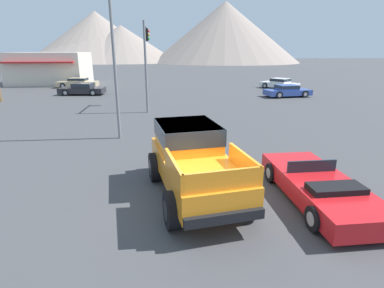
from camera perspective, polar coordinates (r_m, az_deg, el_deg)
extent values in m
plane|color=#424244|center=(8.76, 1.29, -11.19)|extent=(320.00, 320.00, 0.00)
cube|color=orange|center=(8.79, 0.65, -4.68)|extent=(2.65, 4.98, 0.70)
cube|color=orange|center=(9.42, -0.89, 1.63)|extent=(2.07, 2.34, 0.79)
cube|color=#1E2833|center=(9.38, -0.89, 2.46)|extent=(2.12, 2.39, 0.51)
cube|color=orange|center=(7.18, -3.56, -4.85)|extent=(0.38, 1.88, 0.48)
cube|color=orange|center=(7.72, 9.90, -3.46)|extent=(0.38, 1.88, 0.48)
cube|color=orange|center=(6.61, 5.90, -6.94)|extent=(1.82, 0.37, 0.48)
cube|color=black|center=(11.08, -2.72, -1.23)|extent=(1.87, 0.46, 0.24)
cube|color=black|center=(6.84, 6.25, -13.82)|extent=(1.87, 0.46, 0.24)
cylinder|color=black|center=(10.10, -7.05, -4.32)|extent=(0.49, 0.99, 0.95)
cylinder|color=#232326|center=(10.10, -7.05, -4.32)|extent=(0.44, 0.57, 0.52)
cylinder|color=black|center=(10.52, 3.69, -3.31)|extent=(0.49, 0.99, 0.95)
cylinder|color=#232326|center=(10.52, 3.69, -3.31)|extent=(0.44, 0.57, 0.52)
cylinder|color=black|center=(7.48, -3.75, -12.42)|extent=(0.49, 0.99, 0.95)
cylinder|color=#232326|center=(7.48, -3.75, -12.42)|extent=(0.44, 0.57, 0.52)
cylinder|color=black|center=(8.04, 10.44, -10.43)|extent=(0.49, 0.99, 0.95)
cylinder|color=#232326|center=(8.04, 10.44, -10.43)|extent=(0.44, 0.57, 0.52)
cube|color=red|center=(9.43, 22.97, -7.54)|extent=(1.85, 4.62, 0.52)
cube|color=#1E2833|center=(9.67, 21.85, -3.95)|extent=(1.52, 0.08, 0.36)
cube|color=black|center=(8.67, 25.77, -7.62)|extent=(1.44, 0.66, 0.16)
cylinder|color=black|center=(10.29, 14.90, -5.33)|extent=(0.23, 0.64, 0.64)
cylinder|color=#9E9EA3|center=(10.29, 14.90, -5.33)|extent=(0.24, 0.35, 0.35)
cylinder|color=black|center=(11.02, 23.27, -4.68)|extent=(0.23, 0.64, 0.64)
cylinder|color=#9E9EA3|center=(11.02, 23.27, -4.68)|extent=(0.24, 0.35, 0.35)
cylinder|color=black|center=(7.99, 22.33, -13.04)|extent=(0.23, 0.64, 0.64)
cylinder|color=#9E9EA3|center=(7.99, 22.33, -13.04)|extent=(0.24, 0.35, 0.35)
cylinder|color=black|center=(8.90, 32.26, -11.31)|extent=(0.23, 0.64, 0.64)
cylinder|color=#9E9EA3|center=(8.90, 32.26, -11.31)|extent=(0.24, 0.35, 0.35)
cube|color=#334C9E|center=(30.02, 17.71, 9.38)|extent=(4.40, 2.32, 0.50)
cube|color=#334C9E|center=(29.92, 17.61, 10.28)|extent=(1.95, 1.80, 0.44)
cube|color=#1E2833|center=(29.91, 17.62, 10.38)|extent=(1.99, 1.84, 0.26)
cylinder|color=black|center=(31.45, 18.98, 9.40)|extent=(0.67, 0.30, 0.65)
cylinder|color=#9E9EA3|center=(31.45, 18.98, 9.40)|extent=(0.38, 0.27, 0.35)
cylinder|color=black|center=(29.98, 20.70, 8.87)|extent=(0.67, 0.30, 0.65)
cylinder|color=#9E9EA3|center=(29.98, 20.70, 8.87)|extent=(0.38, 0.27, 0.35)
cylinder|color=black|center=(30.17, 14.69, 9.47)|extent=(0.67, 0.30, 0.65)
cylinder|color=#9E9EA3|center=(30.17, 14.69, 9.47)|extent=(0.38, 0.27, 0.35)
cylinder|color=black|center=(28.65, 16.27, 8.94)|extent=(0.67, 0.30, 0.65)
cylinder|color=#9E9EA3|center=(28.65, 16.27, 8.94)|extent=(0.38, 0.27, 0.35)
cube|color=white|center=(36.32, 16.27, 10.78)|extent=(4.06, 4.40, 0.53)
cube|color=white|center=(36.22, 16.49, 11.55)|extent=(2.35, 2.37, 0.47)
cube|color=#1E2833|center=(36.22, 16.50, 11.63)|extent=(2.40, 2.42, 0.28)
cylinder|color=black|center=(36.24, 13.75, 10.77)|extent=(0.57, 0.63, 0.63)
cylinder|color=#9E9EA3|center=(36.24, 13.75, 10.77)|extent=(0.40, 0.42, 0.35)
cylinder|color=black|center=(37.73, 15.17, 10.90)|extent=(0.57, 0.63, 0.63)
cylinder|color=#9E9EA3|center=(37.73, 15.17, 10.90)|extent=(0.40, 0.42, 0.35)
cylinder|color=black|center=(34.96, 17.43, 10.25)|extent=(0.57, 0.63, 0.63)
cylinder|color=#9E9EA3|center=(34.96, 17.43, 10.25)|extent=(0.40, 0.42, 0.35)
cylinder|color=black|center=(36.49, 18.74, 10.39)|extent=(0.57, 0.63, 0.63)
cylinder|color=#9E9EA3|center=(36.49, 18.74, 10.39)|extent=(0.40, 0.42, 0.35)
cube|color=tan|center=(38.22, -20.95, 10.66)|extent=(4.67, 2.02, 0.56)
cube|color=tan|center=(38.14, -20.87, 11.39)|extent=(2.01, 1.65, 0.41)
cube|color=#1E2833|center=(38.14, -20.87, 11.46)|extent=(2.05, 1.69, 0.25)
cylinder|color=black|center=(37.92, -23.38, 10.14)|extent=(0.66, 0.26, 0.65)
cylinder|color=#9E9EA3|center=(37.92, -23.38, 10.14)|extent=(0.37, 0.25, 0.36)
cylinder|color=black|center=(39.49, -22.54, 10.47)|extent=(0.66, 0.26, 0.65)
cylinder|color=#9E9EA3|center=(39.49, -22.54, 10.47)|extent=(0.37, 0.25, 0.36)
cylinder|color=black|center=(37.01, -19.22, 10.45)|extent=(0.66, 0.26, 0.65)
cylinder|color=#9E9EA3|center=(37.01, -19.22, 10.45)|extent=(0.37, 0.25, 0.36)
cylinder|color=black|center=(38.62, -18.52, 10.76)|extent=(0.66, 0.26, 0.65)
cylinder|color=#9E9EA3|center=(38.62, -18.52, 10.76)|extent=(0.37, 0.25, 0.36)
cube|color=#232328|center=(31.86, -20.19, 9.57)|extent=(4.42, 2.13, 0.53)
cube|color=#232328|center=(31.77, -20.09, 10.44)|extent=(1.93, 1.68, 0.43)
cube|color=#1E2833|center=(31.77, -20.10, 10.53)|extent=(1.97, 1.72, 0.26)
cylinder|color=black|center=(31.59, -22.94, 8.99)|extent=(0.64, 0.28, 0.63)
cylinder|color=#9E9EA3|center=(31.59, -22.94, 8.99)|extent=(0.37, 0.27, 0.34)
cylinder|color=black|center=(33.11, -21.87, 9.44)|extent=(0.64, 0.28, 0.63)
cylinder|color=#9E9EA3|center=(33.11, -21.87, 9.44)|extent=(0.37, 0.27, 0.34)
cylinder|color=black|center=(30.67, -18.32, 9.26)|extent=(0.64, 0.28, 0.63)
cylinder|color=#9E9EA3|center=(30.67, -18.32, 9.26)|extent=(0.37, 0.27, 0.34)
cylinder|color=black|center=(32.23, -17.43, 9.70)|extent=(0.64, 0.28, 0.63)
cylinder|color=#9E9EA3|center=(32.23, -17.43, 9.70)|extent=(0.37, 0.27, 0.34)
cylinder|color=slate|center=(21.14, -8.79, 14.06)|extent=(0.16, 0.16, 6.07)
cylinder|color=slate|center=(22.92, -8.90, 21.27)|extent=(0.11, 3.52, 0.11)
cube|color=black|center=(24.23, -8.68, 19.88)|extent=(0.26, 0.34, 0.90)
sphere|color=red|center=(24.23, -8.33, 20.53)|extent=(0.20, 0.20, 0.20)
sphere|color=orange|center=(24.22, -8.30, 19.89)|extent=(0.20, 0.20, 0.20)
sphere|color=green|center=(24.21, -8.27, 19.26)|extent=(0.20, 0.20, 0.20)
cylinder|color=slate|center=(14.83, -14.68, 16.28)|extent=(0.14, 0.14, 8.08)
cube|color=beige|center=(44.34, -25.29, 12.92)|extent=(9.06, 7.42, 3.96)
cube|color=red|center=(40.50, -27.33, 13.63)|extent=(8.15, 0.70, 0.20)
cone|color=gray|center=(128.29, -17.13, 18.46)|extent=(56.39, 56.39, 16.42)
cone|color=gray|center=(128.75, -17.72, 18.89)|extent=(51.95, 51.95, 18.59)
cone|color=gray|center=(116.16, 6.29, 20.39)|extent=(53.58, 53.58, 20.95)
cone|color=gray|center=(120.26, -13.26, 18.08)|extent=(41.81, 41.81, 13.13)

